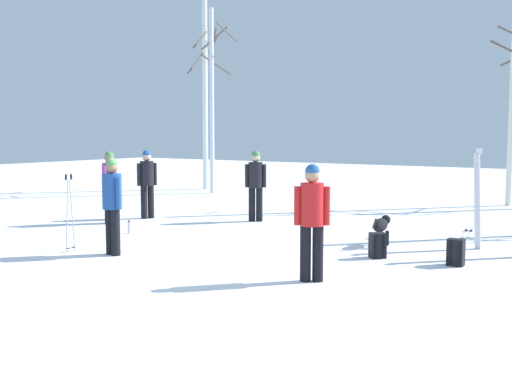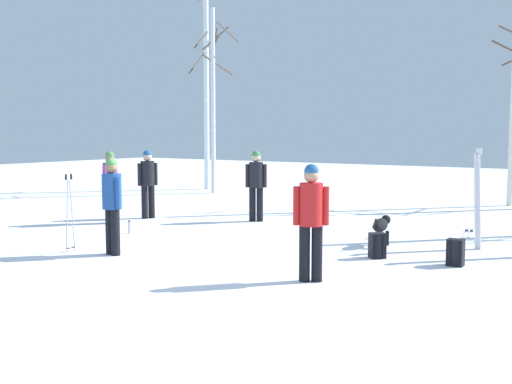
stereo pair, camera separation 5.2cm
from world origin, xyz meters
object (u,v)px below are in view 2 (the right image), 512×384
Objects in this scene: person_3 at (148,179)px; birch_tree_1 at (213,96)px; person_2 at (311,215)px; ski_poles_0 at (70,210)px; ski_pair_lying_0 at (469,232)px; ski_pair_planted_0 at (478,199)px; person_0 at (110,182)px; backpack_1 at (377,246)px; backpack_0 at (456,253)px; person_4 at (256,181)px; dog at (381,226)px; person_1 at (112,200)px; water_bottle_0 at (130,227)px; birch_tree_0 at (207,83)px.

person_3 is 0.27× the size of birch_tree_1.
person_2 is 4.76m from ski_poles_0.
person_2 is 0.95× the size of ski_pair_lying_0.
ski_pair_lying_0 is 1.28× the size of ski_poles_0.
ski_pair_planted_0 reaches higher than ski_poles_0.
person_0 is at bearing 159.94° from person_2.
birch_tree_1 is (-9.37, 7.53, 3.18)m from backpack_1.
person_0 is 8.24m from backpack_0.
person_4 is at bearing 172.46° from ski_pair_planted_0.
person_2 is at bearing -46.29° from birch_tree_1.
person_3 is 4.45m from ski_poles_0.
dog is 0.63× the size of ski_poles_0.
backpack_0 is (1.69, -0.96, -0.17)m from dog.
person_1 is 0.92m from ski_poles_0.
dog is (6.52, 0.74, -0.59)m from person_0.
ski_poles_0 is (-4.74, -0.43, -0.22)m from person_2.
person_3 is 0.95× the size of ski_pair_lying_0.
ski_pair_lying_0 is 6.40× the size of water_bottle_0.
water_bottle_0 is 0.04× the size of birch_tree_1.
water_bottle_0 is at bearing -63.95° from birch_tree_1.
person_2 is (3.87, 0.20, 0.00)m from person_1.
person_4 reaches higher than backpack_0.
person_3 is (-6.63, 3.60, 0.00)m from person_2.
person_4 is at bearing 39.27° from person_0.
birch_tree_1 reaches higher than person_2.
person_2 is at bearing -122.74° from backpack_0.
person_4 is 1.91× the size of dog.
birch_tree_0 reaches higher than water_bottle_0.
backpack_0 is 1.56× the size of water_bottle_0.
backpack_1 is (-0.57, -3.71, 0.20)m from ski_pair_lying_0.
person_3 is 1.00× the size of person_4.
person_4 is 3.90× the size of backpack_0.
water_bottle_0 is (-6.75, -0.62, -0.08)m from backpack_0.
dog is (6.39, -0.39, -0.59)m from person_3.
person_1 is 3.90× the size of backpack_0.
backpack_1 is 5.47m from water_bottle_0.
dog is at bearing -36.74° from birch_tree_0.
person_1 is 4.69m from person_3.
backpack_0 is 0.07× the size of birch_tree_1.
person_1 is 0.95× the size of ski_pair_lying_0.
person_1 is 0.27× the size of birch_tree_1.
person_2 is 2.78m from backpack_0.
person_2 is 15.25m from birch_tree_0.
ski_pair_lying_0 is (-0.63, 1.89, -0.92)m from ski_pair_planted_0.
ski_pair_planted_0 reaches higher than water_bottle_0.
person_0 and person_2 have the same top height.
person_1 is 0.92× the size of ski_pair_planted_0.
person_0 is 3.90× the size of backpack_1.
person_3 is 0.22× the size of birch_tree_0.
backpack_1 reaches higher than water_bottle_0.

